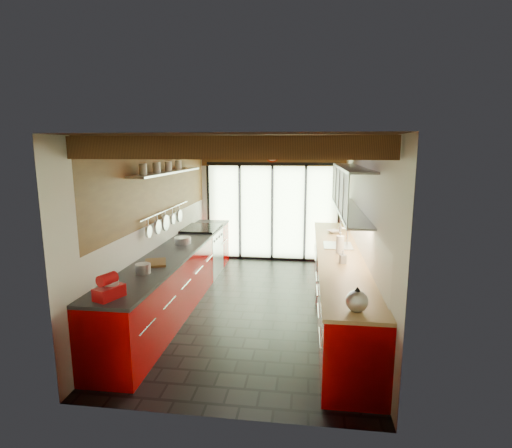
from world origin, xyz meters
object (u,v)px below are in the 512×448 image
Objects in this scene: stand_mixer at (109,288)px; paper_towel at (340,245)px; bowl at (334,232)px; soap_bottle at (343,257)px; kettle at (357,300)px.

paper_towel is (2.54, 2.17, 0.02)m from stand_mixer.
stand_mixer reaches higher than bowl.
stand_mixer is 1.92× the size of soap_bottle.
stand_mixer is 2.54m from kettle.
paper_towel is at bearing 90.00° from soap_bottle.
soap_bottle is (2.54, 1.64, -0.02)m from stand_mixer.
bowl is (2.54, 3.66, -0.08)m from stand_mixer.
paper_towel is 1.74× the size of soap_bottle.
stand_mixer is 1.52× the size of bowl.
paper_towel is 1.38× the size of bowl.
paper_towel is (0.00, 2.18, 0.02)m from kettle.
stand_mixer is at bearing 179.83° from kettle.
soap_bottle is at bearing 32.81° from stand_mixer.
stand_mixer is 1.29× the size of kettle.
bowl is (0.00, 2.02, -0.06)m from soap_bottle.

